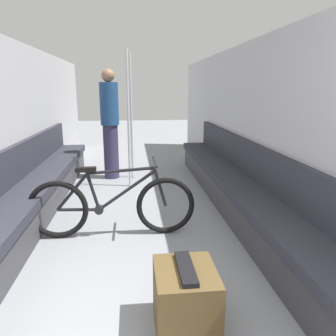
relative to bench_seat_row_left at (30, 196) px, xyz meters
name	(u,v)px	position (x,y,z in m)	size (l,w,h in m)	color
wall_left	(5,129)	(-0.26, 0.18, 0.75)	(0.10, 9.56, 2.06)	#B2B2B7
wall_right	(256,126)	(2.71, 0.18, 0.75)	(0.10, 9.56, 2.06)	#B2B2B7
bench_seat_row_left	(30,196)	(0.00, 0.00, 0.00)	(0.47, 5.29, 0.85)	#3D3D42
bench_seat_row_right	(238,189)	(2.45, 0.00, 0.00)	(0.47, 5.29, 0.85)	#3D3D42
bicycle	(112,206)	(0.96, -0.53, 0.04)	(1.69, 0.46, 0.78)	black
grab_pole_near	(128,122)	(1.13, 1.23, 0.71)	(0.08, 0.08, 2.04)	gray
grab_pole_far	(131,119)	(1.17, 1.74, 0.71)	(0.08, 0.08, 2.04)	gray
passenger_standing	(110,123)	(0.82, 1.77, 0.65)	(0.30, 0.30, 1.79)	#332D4C
luggage_bag	(185,299)	(1.49, -1.95, -0.07)	(0.38, 0.45, 0.44)	brown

